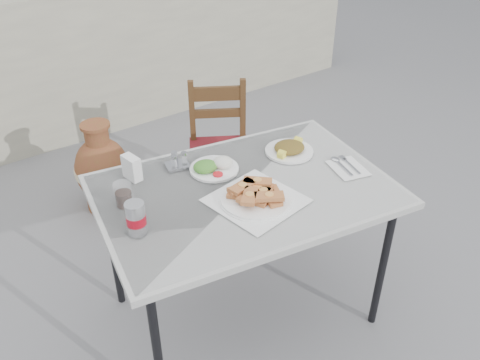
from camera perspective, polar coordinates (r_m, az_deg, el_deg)
ground at (r=2.82m, az=0.42°, el=-15.29°), size 80.00×80.00×0.00m
cafe_table at (r=2.35m, az=0.53°, el=-1.99°), size 1.46×1.12×0.81m
pide_plate at (r=2.22m, az=1.82°, el=-1.63°), size 0.41×0.41×0.07m
salad_rice_plate at (r=2.44m, az=-2.99°, el=1.54°), size 0.24×0.24×0.06m
salad_chopped_plate at (r=2.59m, az=5.56°, el=3.51°), size 0.25×0.25×0.05m
soda_can at (r=2.06m, az=-11.60°, el=-4.22°), size 0.08×0.08×0.14m
cola_glass at (r=2.24m, az=-12.95°, el=-1.75°), size 0.08×0.08×0.11m
napkin_holder at (r=2.41m, az=-12.05°, el=1.35°), size 0.07×0.10×0.12m
condiment_caddy at (r=2.48m, az=-7.04°, el=2.03°), size 0.13×0.11×0.08m
cutlery_napkin at (r=2.52m, az=11.80°, el=1.52°), size 0.19×0.22×0.01m
chair at (r=3.34m, az=-2.34°, el=3.57°), size 0.53×0.53×0.88m
terracotta_urn at (r=3.53m, az=-15.17°, el=1.11°), size 0.37×0.37×0.64m
back_wall at (r=4.41m, az=-19.66°, el=11.39°), size 6.00×0.25×1.20m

